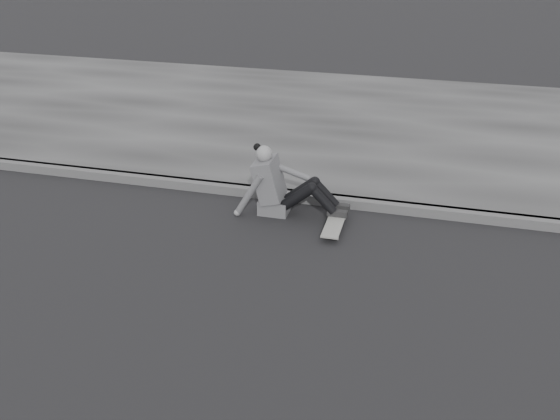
{
  "coord_description": "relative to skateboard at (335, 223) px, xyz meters",
  "views": [
    {
      "loc": [
        -0.71,
        -4.48,
        3.52
      ],
      "look_at": [
        -2.2,
        1.3,
        0.5
      ],
      "focal_mm": 40.0,
      "sensor_mm": 36.0,
      "label": 1
    }
  ],
  "objects": [
    {
      "name": "curb",
      "position": [
        1.7,
        0.63,
        -0.01
      ],
      "size": [
        24.0,
        0.16,
        0.12
      ],
      "primitive_type": "cube",
      "color": "#535353",
      "rests_on": "ground"
    },
    {
      "name": "ground",
      "position": [
        1.7,
        -1.95,
        -0.07
      ],
      "size": [
        80.0,
        80.0,
        0.0
      ],
      "primitive_type": "plane",
      "color": "black",
      "rests_on": "ground"
    },
    {
      "name": "seated_woman",
      "position": [
        -0.73,
        0.25,
        0.29
      ],
      "size": [
        1.38,
        0.46,
        0.88
      ],
      "color": "#58585B",
      "rests_on": "ground"
    },
    {
      "name": "skateboard",
      "position": [
        0.0,
        0.0,
        0.0
      ],
      "size": [
        0.2,
        0.78,
        0.09
      ],
      "color": "#A7A6A1",
      "rests_on": "ground"
    },
    {
      "name": "sidewalk",
      "position": [
        1.7,
        3.65,
        -0.01
      ],
      "size": [
        24.0,
        6.0,
        0.12
      ],
      "primitive_type": "cube",
      "color": "#3D3D3D",
      "rests_on": "ground"
    }
  ]
}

